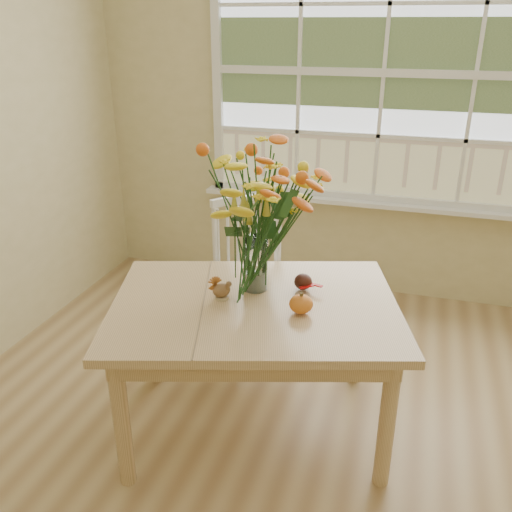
% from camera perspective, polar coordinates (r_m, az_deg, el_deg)
% --- Properties ---
extents(wall_back, '(4.00, 0.02, 2.70)m').
position_cam_1_polar(wall_back, '(3.78, 13.07, 15.29)').
color(wall_back, '#C9BC80').
rests_on(wall_back, floor).
extents(window, '(2.42, 0.12, 1.74)m').
position_cam_1_polar(window, '(3.72, 13.28, 17.98)').
color(window, silver).
rests_on(window, wall_back).
extents(dining_table, '(1.49, 1.25, 0.69)m').
position_cam_1_polar(dining_table, '(2.49, -0.14, -6.77)').
color(dining_table, tan).
rests_on(dining_table, floor).
extents(windsor_chair, '(0.59, 0.58, 0.93)m').
position_cam_1_polar(windsor_chair, '(3.13, -0.38, -1.61)').
color(windsor_chair, white).
rests_on(windsor_chair, floor).
extents(flower_vase, '(0.54, 0.54, 0.64)m').
position_cam_1_polar(flower_vase, '(2.42, -0.07, 4.75)').
color(flower_vase, white).
rests_on(flower_vase, dining_table).
extents(pumpkin, '(0.10, 0.10, 0.08)m').
position_cam_1_polar(pumpkin, '(2.35, 4.76, -5.15)').
color(pumpkin, '#C36A16').
rests_on(pumpkin, dining_table).
extents(turkey_figurine, '(0.10, 0.10, 0.10)m').
position_cam_1_polar(turkey_figurine, '(2.46, -3.65, -3.62)').
color(turkey_figurine, '#CCB78C').
rests_on(turkey_figurine, dining_table).
extents(dark_gourd, '(0.13, 0.08, 0.08)m').
position_cam_1_polar(dark_gourd, '(2.55, 4.97, -2.79)').
color(dark_gourd, '#38160F').
rests_on(dark_gourd, dining_table).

